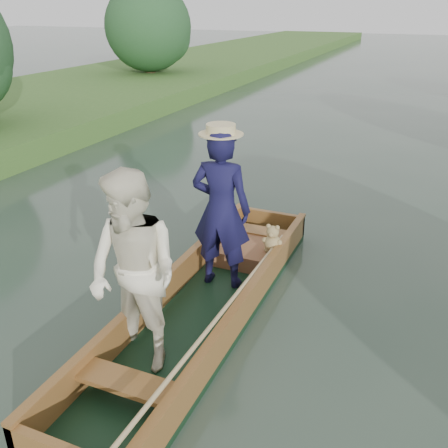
% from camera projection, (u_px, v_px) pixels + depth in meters
% --- Properties ---
extents(ground, '(120.00, 120.00, 0.00)m').
position_uv_depth(ground, '(204.00, 316.00, 5.93)').
color(ground, '#283D30').
rests_on(ground, ground).
extents(trees_far, '(22.91, 14.67, 4.46)m').
position_uv_depth(trees_far, '(302.00, 42.00, 12.77)').
color(trees_far, '#47331E').
rests_on(trees_far, ground).
extents(punt, '(1.33, 5.40, 2.13)m').
position_uv_depth(punt, '(185.00, 263.00, 5.43)').
color(punt, black).
rests_on(punt, ground).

